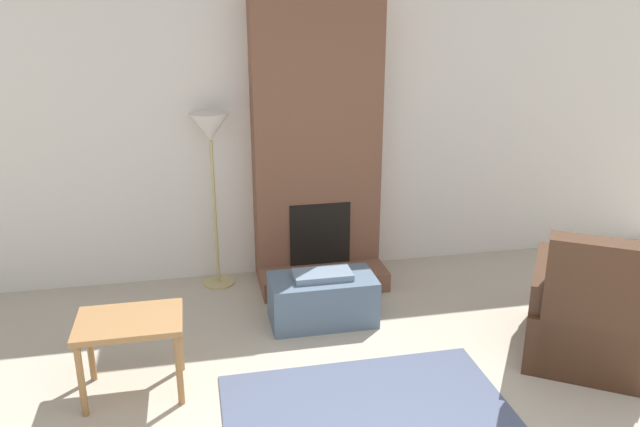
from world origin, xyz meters
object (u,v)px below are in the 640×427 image
Objects in this scene: floor_lamp_left at (211,138)px; side_table at (130,330)px; armchair at (587,318)px; ottoman at (322,299)px.

side_table is at bearing -111.72° from floor_lamp_left.
armchair is at bearing -3.93° from side_table.
ottoman is at bearing 6.16° from armchair.
ottoman is at bearing -48.56° from floor_lamp_left.
ottoman is 0.53× the size of floor_lamp_left.
ottoman is 0.67× the size of armchair.
floor_lamp_left reaches higher than ottoman.
side_table is 0.42× the size of floor_lamp_left.
floor_lamp_left is (-0.80, 0.90, 1.18)m from ottoman.
ottoman is 1.61m from side_table.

